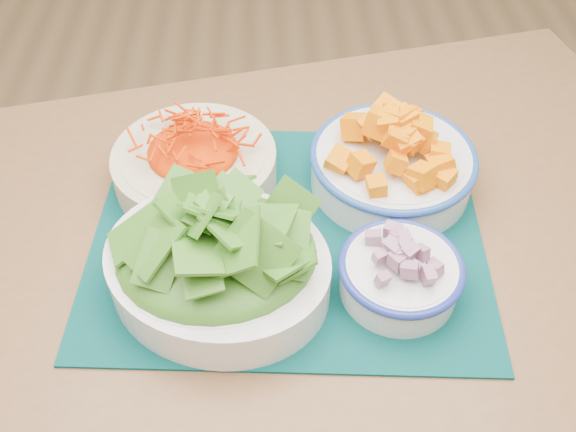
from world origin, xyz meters
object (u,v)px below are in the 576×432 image
object	(u,v)px
placemat	(288,232)
onion_bowl	(401,271)
carrot_bowl	(194,159)
lettuce_bowl	(216,253)
table	(280,300)
squash_bowl	(394,154)

from	to	relation	value
placemat	onion_bowl	distance (m)	0.17
carrot_bowl	lettuce_bowl	distance (m)	0.20
table	lettuce_bowl	size ratio (longest dim) A/B	4.08
onion_bowl	lettuce_bowl	bearing A→B (deg)	176.06
table	placemat	xyz separation A→B (m)	(0.01, 0.04, 0.10)
table	lettuce_bowl	xyz separation A→B (m)	(-0.07, -0.04, 0.16)
table	placemat	bearing A→B (deg)	60.87
table	carrot_bowl	bearing A→B (deg)	115.86
carrot_bowl	lettuce_bowl	xyz separation A→B (m)	(0.04, -0.19, 0.02)
onion_bowl	carrot_bowl	bearing A→B (deg)	141.31
onion_bowl	placemat	bearing A→B (deg)	142.11
carrot_bowl	lettuce_bowl	bearing A→B (deg)	-78.30
carrot_bowl	table	bearing A→B (deg)	-52.09
table	carrot_bowl	xyz separation A→B (m)	(-0.11, 0.15, 0.14)
squash_bowl	lettuce_bowl	bearing A→B (deg)	-143.67
placemat	carrot_bowl	world-z (taller)	carrot_bowl
carrot_bowl	squash_bowl	world-z (taller)	squash_bowl
table	squash_bowl	bearing A→B (deg)	26.56
placemat	lettuce_bowl	bearing A→B (deg)	-131.34
placemat	lettuce_bowl	xyz separation A→B (m)	(-0.09, -0.09, 0.06)
lettuce_bowl	placemat	bearing A→B (deg)	68.32
placemat	carrot_bowl	size ratio (longest dim) A/B	2.04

